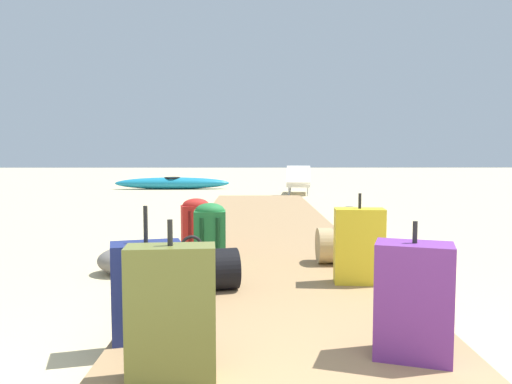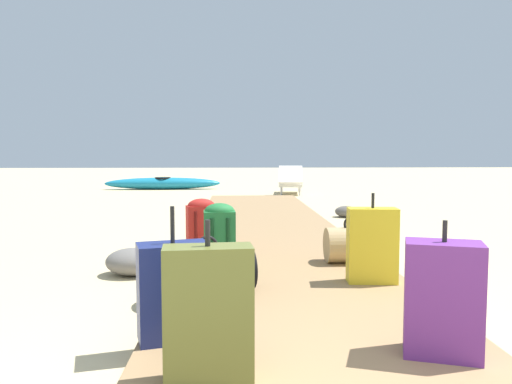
# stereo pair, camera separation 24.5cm
# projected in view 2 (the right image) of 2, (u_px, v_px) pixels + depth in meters

# --- Properties ---
(ground_plane) EXTENTS (60.00, 60.00, 0.00)m
(ground_plane) POSITION_uv_depth(u_px,v_px,m) (274.00, 253.00, 5.53)
(ground_plane) COLOR #CCB789
(boardwalk) EXTENTS (1.94, 10.72, 0.08)m
(boardwalk) POSITION_uv_depth(u_px,v_px,m) (268.00, 234.00, 6.60)
(boardwalk) COLOR #9E7A51
(boardwalk) RESTS_ON ground
(suitcase_olive) EXTENTS (0.41, 0.21, 0.74)m
(suitcase_olive) POSITION_uv_depth(u_px,v_px,m) (208.00, 314.00, 2.24)
(suitcase_olive) COLOR olive
(suitcase_olive) RESTS_ON boardwalk
(duffel_bag_tan) EXTENTS (0.49, 0.34, 0.44)m
(duffel_bag_tan) POSITION_uv_depth(u_px,v_px,m) (352.00, 245.00, 4.69)
(duffel_bag_tan) COLOR tan
(duffel_bag_tan) RESTS_ON boardwalk
(backpack_red) EXTENTS (0.35, 0.27, 0.54)m
(backpack_red) POSITION_uv_depth(u_px,v_px,m) (201.00, 222.00, 5.38)
(backpack_red) COLOR red
(backpack_red) RESTS_ON boardwalk
(suitcase_yellow) EXTENTS (0.40, 0.22, 0.72)m
(suitcase_yellow) POSITION_uv_depth(u_px,v_px,m) (372.00, 245.00, 3.96)
(suitcase_yellow) COLOR gold
(suitcase_yellow) RESTS_ON boardwalk
(backpack_green) EXTENTS (0.30, 0.25, 0.57)m
(backpack_green) POSITION_uv_depth(u_px,v_px,m) (220.00, 233.00, 4.55)
(backpack_green) COLOR #237538
(backpack_green) RESTS_ON boardwalk
(suitcase_navy) EXTENTS (0.43, 0.31, 0.74)m
(suitcase_navy) POSITION_uv_depth(u_px,v_px,m) (173.00, 291.00, 2.75)
(suitcase_navy) COLOR navy
(suitcase_navy) RESTS_ON boardwalk
(duffel_bag_black) EXTENTS (0.75, 0.46, 0.42)m
(duffel_bag_black) POSITION_uv_depth(u_px,v_px,m) (207.00, 271.00, 3.70)
(duffel_bag_black) COLOR black
(duffel_bag_black) RESTS_ON boardwalk
(suitcase_purple) EXTENTS (0.43, 0.34, 0.70)m
(suitcase_purple) POSITION_uv_depth(u_px,v_px,m) (443.00, 299.00, 2.53)
(suitcase_purple) COLOR #6B2D84
(suitcase_purple) RESTS_ON boardwalk
(lounge_chair) EXTENTS (0.77, 1.62, 0.76)m
(lounge_chair) POSITION_uv_depth(u_px,v_px,m) (291.00, 182.00, 13.20)
(lounge_chair) COLOR white
(lounge_chair) RESTS_ON ground
(kayak) EXTENTS (3.46, 0.71, 0.36)m
(kayak) POSITION_uv_depth(u_px,v_px,m) (163.00, 183.00, 14.94)
(kayak) COLOR teal
(kayak) RESTS_ON ground
(rock_left_near) EXTENTS (0.55, 0.50, 0.24)m
(rock_left_near) POSITION_uv_depth(u_px,v_px,m) (133.00, 262.00, 4.53)
(rock_left_near) COLOR slate
(rock_left_near) RESTS_ON ground
(rock_right_far) EXTENTS (0.42, 0.36, 0.19)m
(rock_right_far) POSITION_uv_depth(u_px,v_px,m) (346.00, 212.00, 8.56)
(rock_right_far) COLOR #5B5651
(rock_right_far) RESTS_ON ground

